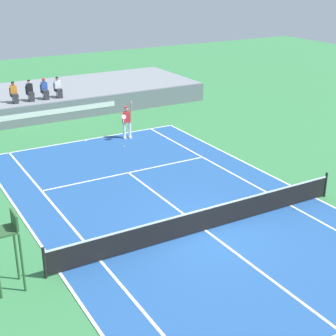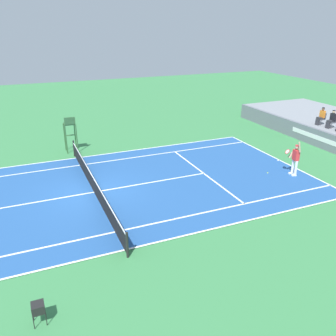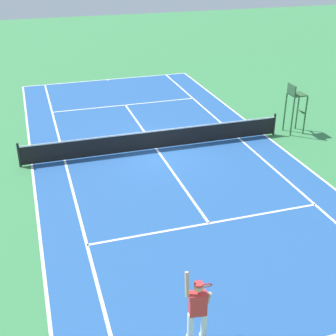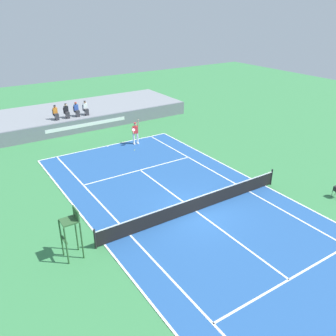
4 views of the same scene
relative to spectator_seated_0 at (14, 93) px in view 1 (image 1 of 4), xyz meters
The scene contains 12 objects.
ground_plane 17.50m from the spectator_seated_0, 82.43° to the right, with size 80.00×80.00×0.00m, color #387F47.
court 17.50m from the spectator_seated_0, 82.43° to the right, with size 11.08×23.88×0.03m.
net 17.45m from the spectator_seated_0, 82.43° to the right, with size 11.98×0.10×1.07m.
barrier_wall 2.81m from the spectator_seated_0, 24.98° to the right, with size 21.20×0.25×1.22m.
bleacher_platform 3.65m from the spectator_seated_0, 48.18° to the left, with size 21.20×7.02×1.22m, color gray.
spectator_seated_0 is the anchor object (origin of this frame).
spectator_seated_1 0.97m from the spectator_seated_0, ahead, with size 0.44×0.60×1.26m.
spectator_seated_2 1.89m from the spectator_seated_0, ahead, with size 0.44×0.60×1.26m.
spectator_seated_3 2.74m from the spectator_seated_0, ahead, with size 0.44×0.60×1.26m.
tennis_player 7.70m from the spectator_seated_0, 54.25° to the right, with size 0.81×0.62×2.08m.
tennis_ball 8.48m from the spectator_seated_0, 63.36° to the right, with size 0.07×0.07×0.07m, color #D1E533.
umpire_chair 17.87m from the spectator_seated_0, 105.11° to the right, with size 0.77×0.77×2.44m.
Camera 1 is at (-9.37, -13.46, 8.99)m, focal length 54.59 mm.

